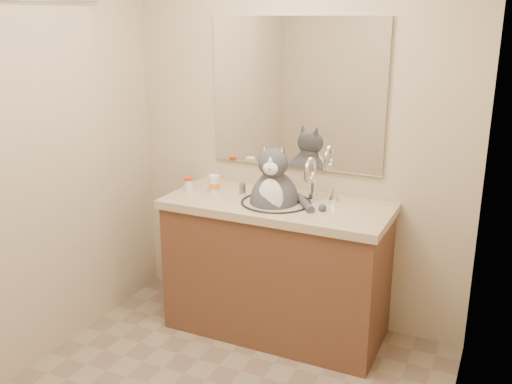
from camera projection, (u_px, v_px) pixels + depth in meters
room at (189, 187)px, 2.42m from camera, size 2.22×2.52×2.42m
vanity at (277, 265)px, 3.48m from camera, size 1.34×0.59×1.12m
mirror at (296, 94)px, 3.42m from camera, size 1.10×0.02×0.90m
shower_curtain at (29, 189)px, 2.98m from camera, size 0.02×1.30×1.93m
cat at (274, 198)px, 3.34m from camera, size 0.46×0.37×0.57m
pill_bottle_redcap at (189, 184)px, 3.55m from camera, size 0.06×0.06×0.09m
pill_bottle_orange at (214, 184)px, 3.52m from camera, size 0.09×0.09×0.11m
grey_canister at (243, 188)px, 3.51m from camera, size 0.05×0.05×0.06m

